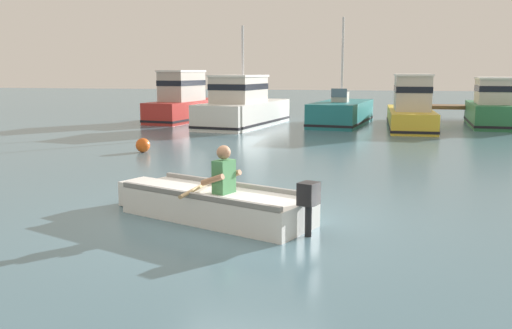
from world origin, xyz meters
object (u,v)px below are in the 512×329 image
rowboat_with_person (213,203)px  moored_boat_teal (342,114)px  moored_boat_red (186,102)px  mooring_buoy (143,145)px  moored_boat_green (493,108)px  moored_boat_white (243,107)px  moored_boat_yellow (411,109)px

rowboat_with_person → moored_boat_teal: (1.12, 15.98, 0.24)m
moored_boat_red → mooring_buoy: bearing=-77.9°
moored_boat_teal → rowboat_with_person: bearing=-94.0°
moored_boat_green → rowboat_with_person: bearing=-114.0°
rowboat_with_person → moored_boat_white: (-2.95, 14.54, 0.56)m
rowboat_with_person → moored_boat_yellow: 15.54m
moored_boat_green → mooring_buoy: bearing=-138.5°
moored_boat_red → moored_boat_green: bearing=0.6°
rowboat_with_person → moored_boat_white: bearing=101.5°
moored_boat_red → moored_boat_green: (13.54, 0.14, -0.09)m
moored_boat_white → moored_boat_green: size_ratio=1.26×
moored_boat_teal → moored_boat_yellow: 3.00m
moored_boat_red → moored_boat_yellow: bearing=-8.2°
moored_boat_white → moored_boat_yellow: moored_boat_white is taller
moored_boat_white → moored_boat_teal: bearing=19.5°
moored_boat_white → moored_boat_yellow: size_ratio=1.03×
moored_boat_red → moored_boat_green: 13.54m
moored_boat_white → moored_boat_red: bearing=148.9°
rowboat_with_person → moored_boat_teal: 16.02m
moored_boat_red → moored_boat_teal: size_ratio=1.06×
moored_boat_red → moored_boat_white: moored_boat_white is taller
moored_boat_teal → moored_boat_yellow: moored_boat_teal is taller
moored_boat_yellow → moored_boat_red: bearing=171.8°
rowboat_with_person → moored_boat_red: 17.59m
moored_boat_teal → moored_boat_white: bearing=-160.5°
rowboat_with_person → moored_boat_white: 14.84m
mooring_buoy → moored_boat_teal: bearing=61.5°
mooring_buoy → rowboat_with_person: bearing=-58.3°
moored_boat_teal → mooring_buoy: moored_boat_teal is taller
moored_boat_red → moored_boat_white: size_ratio=0.92×
rowboat_with_person → moored_boat_yellow: size_ratio=0.59×
rowboat_with_person → moored_boat_green: moored_boat_green is taller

